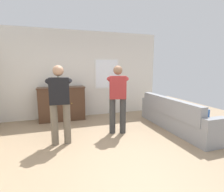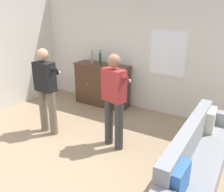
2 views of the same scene
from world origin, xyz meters
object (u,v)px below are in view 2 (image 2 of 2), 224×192
Objects in this scene: couch at (198,161)px; person_standing_left at (46,88)px; bottle_wine_green at (92,59)px; bottle_liquor_amber at (100,58)px; sideboard_cabinet at (102,85)px; person_standing_right at (114,97)px.

couch is 2.94m from person_standing_left.
bottle_liquor_amber is (0.17, 0.10, 0.01)m from bottle_wine_green.
sideboard_cabinet is 1.82m from person_standing_left.
couch is at bearing -7.92° from person_standing_right.
person_standing_right is (1.37, 0.22, 0.00)m from person_standing_left.
person_standing_left is 1.00× the size of person_standing_right.
person_standing_right is (-1.51, 0.21, 0.61)m from couch.
bottle_wine_green is (-3.02, 1.71, 0.84)m from couch.
person_standing_right reaches higher than sideboard_cabinet.
bottle_wine_green is 1.74m from person_standing_left.
bottle_wine_green reaches higher than sideboard_cabinet.
person_standing_right is (1.27, -1.55, 0.41)m from sideboard_cabinet.
person_standing_left is at bearing -93.46° from sideboard_cabinet.
bottle_liquor_amber is at bearing 30.42° from bottle_wine_green.
bottle_liquor_amber is 1.84m from person_standing_left.
couch is 1.87× the size of sideboard_cabinet.
couch is 3.57m from bottle_wine_green.
bottle_wine_green is 0.18× the size of person_standing_right.
couch is 8.47× the size of bottle_wine_green.
person_standing_right is at bearing 9.03° from person_standing_left.
person_standing_left is at bearing -179.83° from couch.
bottle_liquor_amber is 0.20× the size of person_standing_left.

